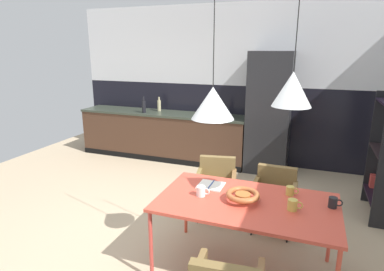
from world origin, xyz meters
TOP-DOWN VIEW (x-y plane):
  - ground_plane at (0.00, 0.00)m, footprint 7.90×7.90m
  - back_wall_splashback_dark at (0.00, 2.98)m, footprint 6.05×0.12m
  - back_wall_panel_upper at (0.00, 2.98)m, footprint 6.05×0.12m
  - kitchen_counter at (-1.23, 2.62)m, footprint 3.32×0.63m
  - refrigerator_column at (0.78, 2.62)m, footprint 0.70×0.60m
  - dining_table at (0.97, -0.19)m, footprint 1.62×0.94m
  - armchair_corner_seat at (1.14, 0.70)m, footprint 0.50×0.48m
  - armchair_by_stool at (0.41, 0.78)m, footprint 0.56×0.55m
  - fruit_bowl at (0.94, -0.20)m, footprint 0.31×0.31m
  - open_book at (0.56, 0.02)m, footprint 0.25×0.24m
  - mug_wide_latte at (0.55, -0.23)m, footprint 0.13×0.09m
  - mug_tall_blue at (1.38, -0.22)m, footprint 0.13×0.08m
  - mug_dark_espresso at (1.70, -0.05)m, footprint 0.12×0.07m
  - mug_short_terracotta at (1.34, 0.08)m, footprint 0.12×0.08m
  - cooking_pot at (-0.36, 2.74)m, footprint 0.22×0.22m
  - bottle_wine_green at (-1.54, 2.46)m, footprint 0.07×0.07m
  - bottle_oil_tall at (-0.04, 2.48)m, footprint 0.06×0.06m
  - bottle_spice_small at (-1.35, 2.73)m, footprint 0.07×0.07m
  - pendant_lamp_over_table_near at (0.65, -0.24)m, footprint 0.38×0.38m
  - pendant_lamp_over_table_far at (1.29, -0.20)m, footprint 0.31×0.31m

SIDE VIEW (x-z plane):
  - ground_plane at x=0.00m, z-range 0.00..0.00m
  - kitchen_counter at x=-1.23m, z-range 0.00..0.90m
  - armchair_corner_seat at x=1.14m, z-range 0.12..0.86m
  - armchair_by_stool at x=0.41m, z-range 0.12..0.87m
  - dining_table at x=0.97m, z-range 0.32..1.06m
  - back_wall_splashback_dark at x=0.00m, z-range 0.00..1.43m
  - open_book at x=0.56m, z-range 0.73..0.75m
  - mug_short_terracotta at x=1.34m, z-range 0.73..0.82m
  - mug_dark_espresso at x=1.70m, z-range 0.73..0.83m
  - mug_wide_latte at x=0.55m, z-range 0.73..0.83m
  - mug_tall_blue at x=1.38m, z-range 0.73..0.83m
  - fruit_bowl at x=0.94m, z-range 0.75..0.83m
  - cooking_pot at x=-0.36m, z-range 0.89..1.07m
  - bottle_oil_tall at x=-0.04m, z-range 0.88..1.14m
  - bottle_spice_small at x=-1.35m, z-range 0.88..1.16m
  - refrigerator_column at x=0.78m, z-range 0.00..2.05m
  - bottle_wine_green at x=-1.54m, z-range 0.87..1.19m
  - pendant_lamp_over_table_near at x=0.65m, z-range 0.96..2.29m
  - pendant_lamp_over_table_far at x=1.29m, z-range 1.18..2.36m
  - back_wall_panel_upper at x=0.00m, z-range 1.43..2.87m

